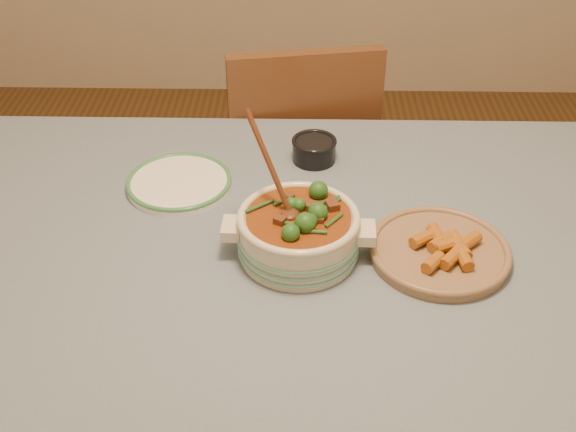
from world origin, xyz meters
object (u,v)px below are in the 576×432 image
object	(u,v)px
stew_casserole	(298,230)
white_plate	(179,183)
condiment_bowl	(314,149)
fried_plate	(440,249)
dining_table	(263,273)
chair_far	(298,159)

from	to	relation	value
stew_casserole	white_plate	world-z (taller)	stew_casserole
condiment_bowl	fried_plate	size ratio (longest dim) A/B	0.38
condiment_bowl	white_plate	bearing A→B (deg)	-158.38
dining_table	stew_casserole	bearing A→B (deg)	-28.86
fried_plate	chair_far	bearing A→B (deg)	111.45
stew_casserole	chair_far	world-z (taller)	stew_casserole
dining_table	chair_far	xyz separation A→B (m)	(0.07, 0.71, -0.14)
condiment_bowl	chair_far	bearing A→B (deg)	96.08
dining_table	chair_far	world-z (taller)	chair_far
stew_casserole	condiment_bowl	distance (m)	0.37
condiment_bowl	fried_plate	distance (m)	0.45
white_plate	chair_far	bearing A→B (deg)	61.17
white_plate	fried_plate	xyz separation A→B (m)	(0.57, -0.25, 0.01)
white_plate	condiment_bowl	size ratio (longest dim) A/B	2.37
stew_casserole	condiment_bowl	bearing A→B (deg)	84.46
condiment_bowl	fried_plate	bearing A→B (deg)	-55.67
chair_far	dining_table	bearing A→B (deg)	74.07
dining_table	condiment_bowl	bearing A→B (deg)	71.11
stew_casserole	chair_far	size ratio (longest dim) A/B	0.34
chair_far	white_plate	bearing A→B (deg)	51.07
white_plate	condiment_bowl	distance (m)	0.34
condiment_bowl	fried_plate	world-z (taller)	condiment_bowl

